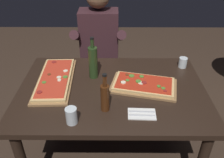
% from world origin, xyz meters
% --- Properties ---
extents(ground_plane, '(6.40, 6.40, 0.00)m').
position_xyz_m(ground_plane, '(0.00, 0.00, 0.00)').
color(ground_plane, '#38281E').
extents(dining_table, '(1.40, 0.96, 0.74)m').
position_xyz_m(dining_table, '(0.00, 0.00, 0.64)').
color(dining_table, black).
rests_on(dining_table, ground_plane).
extents(pizza_rectangular_front, '(0.54, 0.38, 0.05)m').
position_xyz_m(pizza_rectangular_front, '(0.24, 0.02, 0.76)').
color(pizza_rectangular_front, olive).
rests_on(pizza_rectangular_front, dining_table).
extents(pizza_rectangular_left, '(0.29, 0.64, 0.05)m').
position_xyz_m(pizza_rectangular_left, '(-0.44, 0.09, 0.76)').
color(pizza_rectangular_left, olive).
rests_on(pizza_rectangular_left, dining_table).
extents(wine_bottle_dark, '(0.06, 0.06, 0.28)m').
position_xyz_m(wine_bottle_dark, '(-0.04, -0.24, 0.85)').
color(wine_bottle_dark, '#47230F').
rests_on(wine_bottle_dark, dining_table).
extents(oil_bottle_amber, '(0.07, 0.07, 0.34)m').
position_xyz_m(oil_bottle_amber, '(-0.15, 0.16, 0.88)').
color(oil_bottle_amber, '#233819').
rests_on(oil_bottle_amber, dining_table).
extents(tumbler_near_camera, '(0.07, 0.07, 0.09)m').
position_xyz_m(tumbler_near_camera, '(0.60, 0.32, 0.78)').
color(tumbler_near_camera, silver).
rests_on(tumbler_near_camera, dining_table).
extents(tumbler_far_side, '(0.07, 0.07, 0.11)m').
position_xyz_m(tumbler_far_side, '(-0.25, -0.37, 0.79)').
color(tumbler_far_side, silver).
rests_on(tumbler_far_side, dining_table).
extents(napkin_cutlery_set, '(0.18, 0.12, 0.01)m').
position_xyz_m(napkin_cutlery_set, '(0.20, -0.30, 0.74)').
color(napkin_cutlery_set, white).
rests_on(napkin_cutlery_set, dining_table).
extents(diner_chair, '(0.44, 0.44, 0.87)m').
position_xyz_m(diner_chair, '(-0.13, 0.86, 0.49)').
color(diner_chair, black).
rests_on(diner_chair, ground_plane).
extents(seated_diner, '(0.53, 0.41, 1.33)m').
position_xyz_m(seated_diner, '(-0.13, 0.74, 0.74)').
color(seated_diner, '#23232D').
rests_on(seated_diner, ground_plane).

